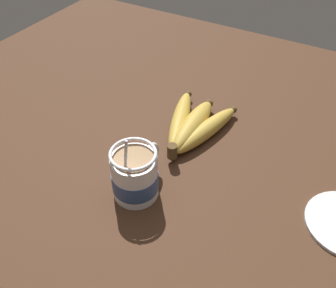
# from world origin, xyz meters

# --- Properties ---
(table) EXTENTS (1.34, 1.34, 0.04)m
(table) POSITION_xyz_m (0.00, 0.00, 0.02)
(table) COLOR #422819
(table) RESTS_ON ground
(coffee_mug) EXTENTS (0.12, 0.08, 0.14)m
(coffee_mug) POSITION_xyz_m (-0.07, -0.02, 0.08)
(coffee_mug) COLOR silver
(coffee_mug) RESTS_ON table
(banana_bunch) EXTENTS (0.22, 0.15, 0.04)m
(banana_bunch) POSITION_xyz_m (0.14, -0.03, 0.06)
(banana_bunch) COLOR #4C381E
(banana_bunch) RESTS_ON table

